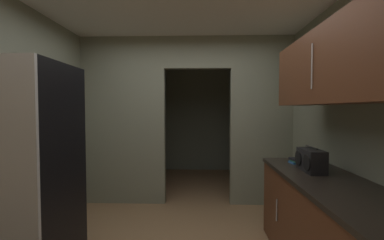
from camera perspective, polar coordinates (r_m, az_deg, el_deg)
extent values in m
cube|color=silver|center=(3.13, -2.61, 23.78)|extent=(3.66, 7.34, 0.06)
cube|color=gray|center=(4.25, -14.62, -0.16)|extent=(1.30, 0.12, 2.59)
cube|color=gray|center=(4.18, 14.74, -0.20)|extent=(0.94, 0.12, 2.59)
cube|color=gray|center=(4.16, 1.21, 14.40)|extent=(1.02, 0.12, 0.49)
cube|color=gray|center=(6.40, -0.19, 0.74)|extent=(3.26, 0.10, 2.59)
cube|color=gray|center=(5.54, -17.18, 0.38)|extent=(0.10, 2.32, 2.59)
cube|color=gray|center=(5.41, 16.34, 0.35)|extent=(0.10, 2.32, 2.59)
cube|color=black|center=(2.57, -32.71, -10.47)|extent=(0.71, 0.71, 1.84)
cube|color=brown|center=(2.64, 27.97, -21.46)|extent=(0.61, 2.05, 0.85)
cube|color=black|center=(2.49, 28.17, -12.09)|extent=(0.65, 2.05, 0.04)
cylinder|color=#B7BABC|center=(2.90, 17.93, -18.13)|extent=(0.01, 0.01, 0.22)
cube|color=brown|center=(2.44, 28.62, 10.24)|extent=(0.34, 1.84, 0.61)
cylinder|color=#B7BABC|center=(2.37, 24.62, 10.58)|extent=(0.01, 0.01, 0.37)
cube|color=black|center=(2.75, 24.51, -7.99)|extent=(0.16, 0.35, 0.21)
cylinder|color=#262626|center=(2.74, 24.55, -5.41)|extent=(0.02, 0.24, 0.02)
cylinder|color=black|center=(2.63, 23.67, -8.47)|extent=(0.01, 0.15, 0.15)
cylinder|color=black|center=(2.82, 22.07, -7.71)|extent=(0.01, 0.15, 0.15)
cube|color=#2D609E|center=(3.10, 21.60, -8.58)|extent=(0.13, 0.14, 0.02)
cube|color=#388C47|center=(3.10, 21.82, -8.27)|extent=(0.11, 0.14, 0.01)
cube|color=black|center=(3.10, 21.81, -7.94)|extent=(0.13, 0.17, 0.02)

